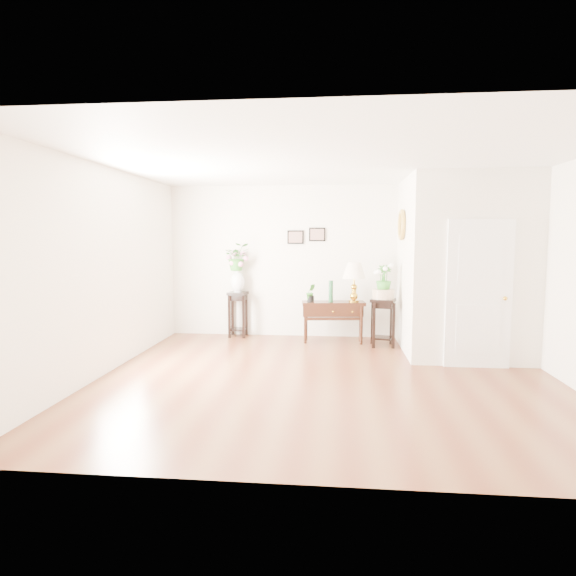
# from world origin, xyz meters

# --- Properties ---
(floor) EXTENTS (6.00, 5.50, 0.02)m
(floor) POSITION_xyz_m (0.00, 0.00, 0.00)
(floor) COLOR brown
(floor) RESTS_ON ground
(ceiling) EXTENTS (6.00, 5.50, 0.02)m
(ceiling) POSITION_xyz_m (0.00, 0.00, 2.80)
(ceiling) COLOR white
(ceiling) RESTS_ON ground
(wall_back) EXTENTS (6.00, 0.02, 2.80)m
(wall_back) POSITION_xyz_m (0.00, 2.75, 1.40)
(wall_back) COLOR white
(wall_back) RESTS_ON ground
(wall_front) EXTENTS (6.00, 0.02, 2.80)m
(wall_front) POSITION_xyz_m (0.00, -2.75, 1.40)
(wall_front) COLOR white
(wall_front) RESTS_ON ground
(wall_left) EXTENTS (0.02, 5.50, 2.80)m
(wall_left) POSITION_xyz_m (-3.00, 0.00, 1.40)
(wall_left) COLOR white
(wall_left) RESTS_ON ground
(wall_right) EXTENTS (0.02, 5.50, 2.80)m
(wall_right) POSITION_xyz_m (3.00, 0.00, 1.40)
(wall_right) COLOR white
(wall_right) RESTS_ON ground
(partition) EXTENTS (1.80, 1.95, 2.80)m
(partition) POSITION_xyz_m (2.10, 1.77, 1.40)
(partition) COLOR white
(partition) RESTS_ON floor
(door) EXTENTS (0.90, 0.05, 2.10)m
(door) POSITION_xyz_m (2.10, 0.78, 1.05)
(door) COLOR white
(door) RESTS_ON floor
(art_print_left) EXTENTS (0.30, 0.02, 0.25)m
(art_print_left) POSITION_xyz_m (-0.65, 2.73, 1.85)
(art_print_left) COLOR black
(art_print_left) RESTS_ON wall_back
(art_print_right) EXTENTS (0.30, 0.02, 0.25)m
(art_print_right) POSITION_xyz_m (-0.25, 2.73, 1.90)
(art_print_right) COLOR black
(art_print_right) RESTS_ON wall_back
(wall_ornament) EXTENTS (0.07, 0.51, 0.51)m
(wall_ornament) POSITION_xyz_m (1.16, 1.90, 2.05)
(wall_ornament) COLOR #B78A35
(wall_ornament) RESTS_ON partition
(console_table) EXTENTS (1.12, 0.49, 0.73)m
(console_table) POSITION_xyz_m (0.06, 2.22, 0.36)
(console_table) COLOR black
(console_table) RESTS_ON floor
(table_lamp) EXTENTS (0.43, 0.43, 0.70)m
(table_lamp) POSITION_xyz_m (0.42, 2.22, 1.08)
(table_lamp) COLOR #B68B1F
(table_lamp) RESTS_ON console_table
(green_vase) EXTENTS (0.08, 0.08, 0.37)m
(green_vase) POSITION_xyz_m (0.01, 2.22, 0.90)
(green_vase) COLOR #1B4A28
(green_vase) RESTS_ON console_table
(potted_plant) EXTENTS (0.20, 0.18, 0.29)m
(potted_plant) POSITION_xyz_m (-0.34, 2.22, 0.87)
(potted_plant) COLOR #307C24
(potted_plant) RESTS_ON console_table
(plant_stand_a) EXTENTS (0.37, 0.37, 0.84)m
(plant_stand_a) POSITION_xyz_m (-1.71, 2.55, 0.42)
(plant_stand_a) COLOR black
(plant_stand_a) RESTS_ON floor
(porcelain_vase) EXTENTS (0.32, 0.32, 0.45)m
(porcelain_vase) POSITION_xyz_m (-1.71, 2.55, 1.06)
(porcelain_vase) COLOR silver
(porcelain_vase) RESTS_ON plant_stand_a
(lily_arrangement) EXTENTS (0.55, 0.51, 0.51)m
(lily_arrangement) POSITION_xyz_m (-1.71, 2.55, 1.49)
(lily_arrangement) COLOR #307C24
(lily_arrangement) RESTS_ON porcelain_vase
(plant_stand_b) EXTENTS (0.47, 0.47, 0.81)m
(plant_stand_b) POSITION_xyz_m (0.90, 2.01, 0.41)
(plant_stand_b) COLOR black
(plant_stand_b) RESTS_ON floor
(ceramic_bowl) EXTENTS (0.45, 0.45, 0.16)m
(ceramic_bowl) POSITION_xyz_m (0.90, 2.01, 0.89)
(ceramic_bowl) COLOR #C4AE96
(ceramic_bowl) RESTS_ON plant_stand_b
(narcissus) EXTENTS (0.27, 0.27, 0.45)m
(narcissus) POSITION_xyz_m (0.90, 2.01, 1.16)
(narcissus) COLOR #307C24
(narcissus) RESTS_ON ceramic_bowl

